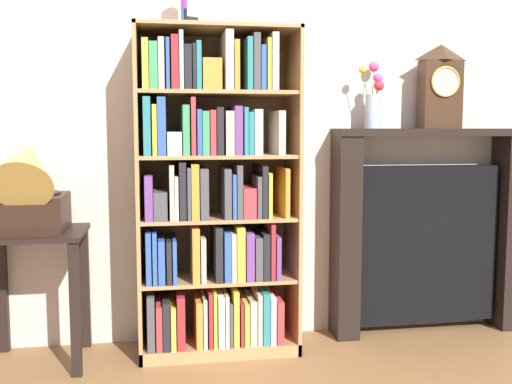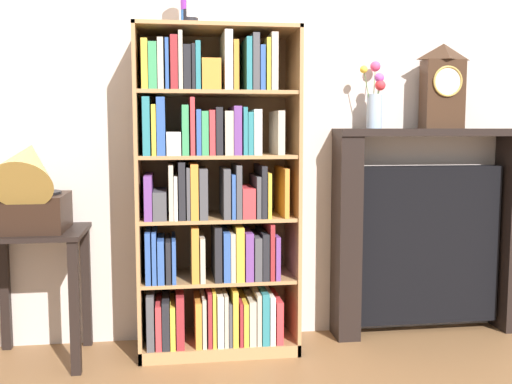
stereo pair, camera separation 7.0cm
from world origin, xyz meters
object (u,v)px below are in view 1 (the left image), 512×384
object	(u,v)px
bookshelf	(214,202)
gramophone	(29,187)
fireplace_mantel	(427,233)
flower_vase	(374,101)
mantel_clock	(440,86)
side_table_left	(36,268)

from	to	relation	value
bookshelf	gramophone	distance (m)	0.85
fireplace_mantel	flower_vase	xyz separation A→B (m)	(-0.33, -0.02, 0.71)
gramophone	fireplace_mantel	size ratio (longest dim) A/B	0.46
mantel_clock	side_table_left	bearing A→B (deg)	-176.84
bookshelf	flower_vase	xyz separation A→B (m)	(0.85, 0.09, 0.50)
bookshelf	flower_vase	size ratio (longest dim) A/B	4.54
flower_vase	fireplace_mantel	bearing A→B (deg)	3.16
gramophone	flower_vase	bearing A→B (deg)	6.01
mantel_clock	flower_vase	size ratio (longest dim) A/B	1.26
gramophone	mantel_clock	distance (m)	2.13
gramophone	mantel_clock	world-z (taller)	mantel_clock
gramophone	fireplace_mantel	bearing A→B (deg)	5.54
fireplace_mantel	mantel_clock	world-z (taller)	mantel_clock
bookshelf	flower_vase	bearing A→B (deg)	5.87
bookshelf	side_table_left	bearing A→B (deg)	-178.12
flower_vase	gramophone	bearing A→B (deg)	-173.99
gramophone	mantel_clock	bearing A→B (deg)	4.91
side_table_left	mantel_clock	distance (m)	2.24
bookshelf	side_table_left	size ratio (longest dim) A/B	2.50
side_table_left	flower_vase	distance (m)	1.88
bookshelf	side_table_left	xyz separation A→B (m)	(-0.84, -0.03, -0.29)
bookshelf	side_table_left	distance (m)	0.89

